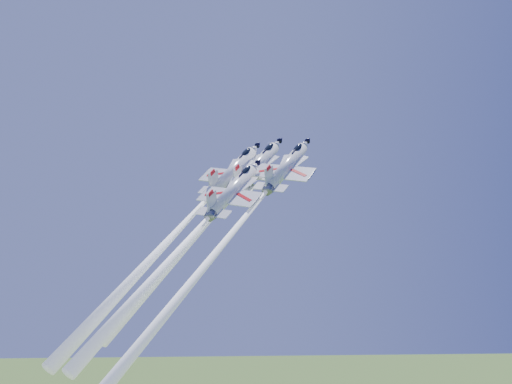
{
  "coord_description": "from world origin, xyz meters",
  "views": [
    {
      "loc": [
        -5.04,
        -97.44,
        72.14
      ],
      "look_at": [
        0.0,
        0.0,
        82.05
      ],
      "focal_mm": 40.0,
      "sensor_mm": 36.0,
      "label": 1
    }
  ],
  "objects_px": {
    "jet_lead": "(214,214)",
    "jet_left": "(182,226)",
    "jet_right": "(209,261)",
    "jet_slot": "(188,240)"
  },
  "relations": [
    {
      "from": "jet_lead",
      "to": "jet_left",
      "type": "distance_m",
      "value": 5.63
    },
    {
      "from": "jet_left",
      "to": "jet_right",
      "type": "relative_size",
      "value": 0.77
    },
    {
      "from": "jet_left",
      "to": "jet_right",
      "type": "xyz_separation_m",
      "value": [
        4.67,
        -10.95,
        -5.37
      ]
    },
    {
      "from": "jet_lead",
      "to": "jet_left",
      "type": "xyz_separation_m",
      "value": [
        -5.07,
        -1.47,
        -1.97
      ]
    },
    {
      "from": "jet_right",
      "to": "jet_lead",
      "type": "bearing_deg",
      "value": 120.87
    },
    {
      "from": "jet_lead",
      "to": "jet_slot",
      "type": "distance_m",
      "value": 10.65
    },
    {
      "from": "jet_lead",
      "to": "jet_slot",
      "type": "bearing_deg",
      "value": -78.72
    },
    {
      "from": "jet_lead",
      "to": "jet_slot",
      "type": "xyz_separation_m",
      "value": [
        -3.55,
        -9.05,
        -4.35
      ]
    },
    {
      "from": "jet_right",
      "to": "jet_left",
      "type": "bearing_deg",
      "value": 145.8
    },
    {
      "from": "jet_right",
      "to": "jet_slot",
      "type": "relative_size",
      "value": 1.53
    }
  ]
}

